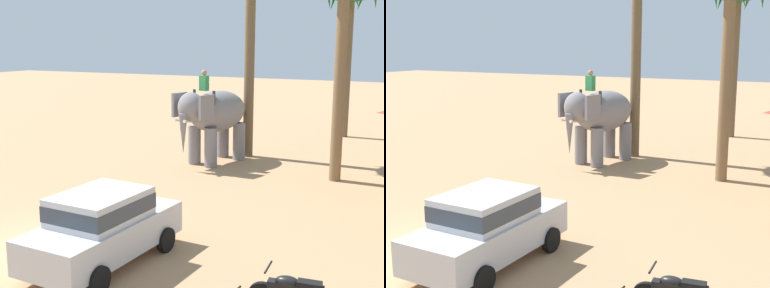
# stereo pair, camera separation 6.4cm
# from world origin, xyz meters

# --- Properties ---
(ground_plane) EXTENTS (120.00, 120.00, 0.00)m
(ground_plane) POSITION_xyz_m (0.00, 0.00, 0.00)
(ground_plane) COLOR tan
(car_sedan_foreground) EXTENTS (1.95, 4.14, 1.70)m
(car_sedan_foreground) POSITION_xyz_m (1.75, 0.09, 0.93)
(car_sedan_foreground) COLOR #B7BABF
(car_sedan_foreground) RESTS_ON ground
(elephant_with_mahout) EXTENTS (2.39, 4.02, 3.88)m
(elephant_with_mahout) POSITION_xyz_m (-0.55, 10.58, 1.99)
(elephant_with_mahout) COLOR slate
(elephant_with_mahout) RESTS_ON ground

